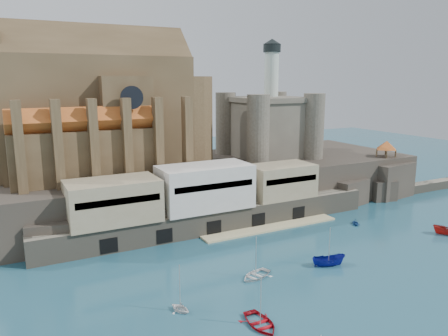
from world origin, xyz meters
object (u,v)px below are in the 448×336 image
boat_0 (260,325)px  boat_2 (328,266)px  castle_keep (268,124)px  church (107,114)px  pavilion (387,146)px

boat_0 → boat_2: 21.33m
castle_keep → boat_2: castle_keep is taller
boat_2 → castle_keep: bearing=-2.8°
church → boat_0: 57.59m
castle_keep → boat_0: (-34.90, -52.13, -18.31)m
castle_keep → boat_2: bearing=-110.5°
church → castle_keep: 40.39m
castle_keep → pavilion: (25.92, -15.08, -5.59)m
castle_keep → boat_0: castle_keep is taller
church → pavilion: (66.13, -15.85, -9.40)m
church → pavilion: size_ratio=7.34×
church → boat_2: size_ratio=8.53×
church → boat_0: (5.31, -52.91, -22.13)m
pavilion → boat_2: size_ratio=1.16×
castle_keep → pavilion: size_ratio=4.58×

